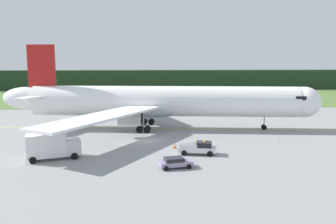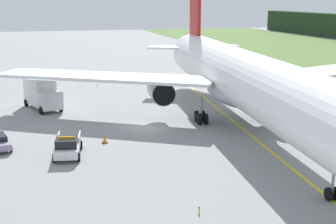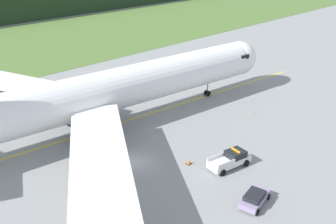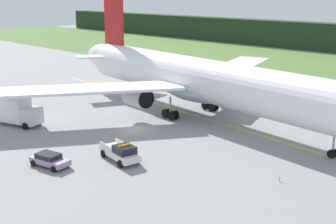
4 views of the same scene
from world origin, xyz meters
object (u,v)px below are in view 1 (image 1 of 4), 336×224
at_px(apron_cone, 175,146).
at_px(ops_pickup_truck, 199,148).
at_px(airliner, 161,102).
at_px(staff_car, 175,162).
at_px(catering_truck, 52,146).

bearing_deg(apron_cone, ops_pickup_truck, -49.20).
distance_m(airliner, apron_cone, 15.36).
distance_m(airliner, staff_car, 24.47).
bearing_deg(ops_pickup_truck, apron_cone, 130.80).
bearing_deg(staff_car, ops_pickup_truck, 57.99).
relative_size(ops_pickup_truck, apron_cone, 7.97).
height_order(ops_pickup_truck, staff_car, ops_pickup_truck).
bearing_deg(catering_truck, ops_pickup_truck, 4.23).
bearing_deg(apron_cone, staff_car, -93.53).
bearing_deg(catering_truck, apron_cone, 16.95).
xyz_separation_m(staff_car, apron_cone, (0.59, 9.53, -0.37)).
bearing_deg(airliner, apron_cone, -83.61).
distance_m(catering_truck, staff_car, 16.69).
relative_size(catering_truck, apron_cone, 10.64).
height_order(airliner, apron_cone, airliner).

